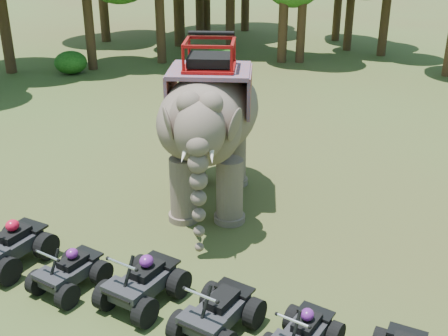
{
  "coord_description": "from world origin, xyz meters",
  "views": [
    {
      "loc": [
        5.28,
        -10.57,
        7.58
      ],
      "look_at": [
        0.0,
        1.2,
        1.9
      ],
      "focal_mm": 45.0,
      "sensor_mm": 36.0,
      "label": 1
    }
  ],
  "objects_px": {
    "elephant": "(210,124)",
    "atv_2": "(142,276)",
    "atv_4": "(303,329)",
    "atv_3": "(218,306)",
    "atv_1": "(69,266)",
    "atv_0": "(9,239)"
  },
  "relations": [
    {
      "from": "atv_0",
      "to": "elephant",
      "type": "bearing_deg",
      "value": 64.17
    },
    {
      "from": "elephant",
      "to": "atv_1",
      "type": "height_order",
      "value": "elephant"
    },
    {
      "from": "elephant",
      "to": "atv_2",
      "type": "distance_m",
      "value": 5.32
    },
    {
      "from": "atv_1",
      "to": "atv_2",
      "type": "bearing_deg",
      "value": 16.66
    },
    {
      "from": "atv_2",
      "to": "atv_4",
      "type": "distance_m",
      "value": 3.6
    },
    {
      "from": "atv_3",
      "to": "atv_4",
      "type": "xyz_separation_m",
      "value": [
        1.72,
        0.12,
        -0.08
      ]
    },
    {
      "from": "atv_0",
      "to": "atv_3",
      "type": "distance_m",
      "value": 5.55
    },
    {
      "from": "elephant",
      "to": "atv_1",
      "type": "xyz_separation_m",
      "value": [
        -1.0,
        -5.22,
        -1.82
      ]
    },
    {
      "from": "atv_1",
      "to": "atv_2",
      "type": "xyz_separation_m",
      "value": [
        1.76,
        0.25,
        0.08
      ]
    },
    {
      "from": "atv_0",
      "to": "atv_2",
      "type": "xyz_separation_m",
      "value": [
        3.67,
        0.04,
        -0.02
      ]
    },
    {
      "from": "elephant",
      "to": "atv_2",
      "type": "height_order",
      "value": "elephant"
    },
    {
      "from": "atv_4",
      "to": "elephant",
      "type": "bearing_deg",
      "value": 139.64
    },
    {
      "from": "atv_3",
      "to": "atv_1",
      "type": "bearing_deg",
      "value": -171.15
    },
    {
      "from": "atv_2",
      "to": "atv_4",
      "type": "xyz_separation_m",
      "value": [
        3.6,
        -0.12,
        -0.1
      ]
    },
    {
      "from": "atv_2",
      "to": "atv_3",
      "type": "bearing_deg",
      "value": 0.57
    },
    {
      "from": "atv_2",
      "to": "atv_3",
      "type": "distance_m",
      "value": 1.9
    },
    {
      "from": "atv_3",
      "to": "atv_2",
      "type": "bearing_deg",
      "value": -178.63
    },
    {
      "from": "atv_1",
      "to": "atv_3",
      "type": "height_order",
      "value": "atv_3"
    },
    {
      "from": "atv_0",
      "to": "atv_1",
      "type": "bearing_deg",
      "value": -2.04
    },
    {
      "from": "elephant",
      "to": "atv_1",
      "type": "bearing_deg",
      "value": -121.13
    },
    {
      "from": "elephant",
      "to": "atv_3",
      "type": "distance_m",
      "value": 6.1
    },
    {
      "from": "atv_0",
      "to": "atv_4",
      "type": "xyz_separation_m",
      "value": [
        7.27,
        -0.08,
        -0.12
      ]
    }
  ]
}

